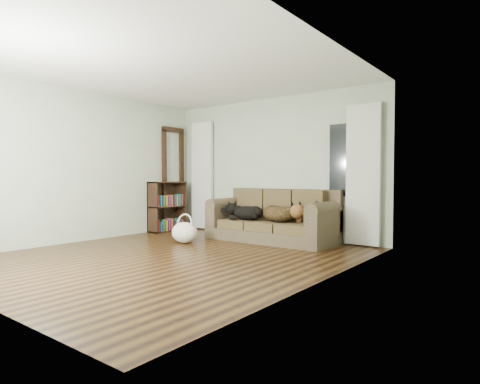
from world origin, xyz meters
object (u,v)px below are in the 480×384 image
Objects in this scene: dog_shepherd at (281,214)px; tote_bag at (185,234)px; sofa at (271,215)px; dog_black_lab at (246,212)px; bookshelf at (167,207)px.

dog_shepherd reaches higher than tote_bag.
sofa is 1.52m from tote_bag.
dog_black_lab is at bearing 31.01° from dog_shepherd.
sofa is at bearing 19.66° from dog_shepherd.
bookshelf reaches higher than tote_bag.
dog_shepherd is 0.67× the size of bookshelf.
dog_shepherd is at bearing -0.28° from bookshelf.
sofa reaches higher than dog_black_lab.
sofa is 2.20× the size of bookshelf.
bookshelf is (-2.42, -0.20, 0.05)m from sofa.
tote_bag is at bearing -133.73° from sofa.
dog_shepherd is (0.21, -0.02, 0.04)m from sofa.
dog_black_lab is 1.24× the size of tote_bag.
sofa is 3.72× the size of dog_black_lab.
tote_bag is (-1.24, -1.06, -0.33)m from dog_shepherd.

